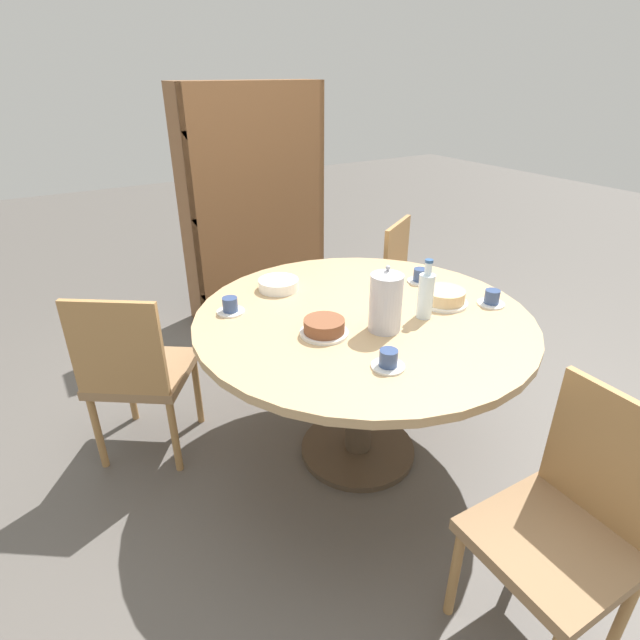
{
  "coord_description": "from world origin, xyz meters",
  "views": [
    {
      "loc": [
        -1.16,
        -1.53,
        1.69
      ],
      "look_at": [
        0.0,
        0.35,
        0.57
      ],
      "focal_mm": 28.0,
      "sensor_mm": 36.0,
      "label": 1
    }
  ],
  "objects_px": {
    "cake_main": "(444,297)",
    "cup_a": "(492,299)",
    "water_bottle": "(426,294)",
    "cup_d": "(420,277)",
    "bookshelf": "(254,212)",
    "coffee_pot": "(386,301)",
    "cake_second": "(324,327)",
    "cup_b": "(230,307)",
    "chair_c": "(568,525)",
    "cup_c": "(388,361)",
    "chair_b": "(137,371)",
    "chair_a": "(415,290)"
  },
  "relations": [
    {
      "from": "cake_main",
      "to": "cup_a",
      "type": "height_order",
      "value": "cup_a"
    },
    {
      "from": "water_bottle",
      "to": "cup_d",
      "type": "xyz_separation_m",
      "value": [
        0.25,
        0.3,
        -0.08
      ]
    },
    {
      "from": "bookshelf",
      "to": "cup_d",
      "type": "height_order",
      "value": "bookshelf"
    },
    {
      "from": "bookshelf",
      "to": "cup_a",
      "type": "relative_size",
      "value": 13.63
    },
    {
      "from": "coffee_pot",
      "to": "water_bottle",
      "type": "bearing_deg",
      "value": 0.45
    },
    {
      "from": "bookshelf",
      "to": "water_bottle",
      "type": "relative_size",
      "value": 6.35
    },
    {
      "from": "cake_second",
      "to": "cup_b",
      "type": "bearing_deg",
      "value": 122.29
    },
    {
      "from": "cup_a",
      "to": "cup_b",
      "type": "relative_size",
      "value": 1.0
    },
    {
      "from": "chair_c",
      "to": "cup_d",
      "type": "height_order",
      "value": "chair_c"
    },
    {
      "from": "cup_c",
      "to": "coffee_pot",
      "type": "bearing_deg",
      "value": 54.56
    },
    {
      "from": "chair_c",
      "to": "cup_d",
      "type": "relative_size",
      "value": 7.33
    },
    {
      "from": "chair_c",
      "to": "cup_c",
      "type": "bearing_deg",
      "value": -160.07
    },
    {
      "from": "water_bottle",
      "to": "cup_c",
      "type": "relative_size",
      "value": 2.15
    },
    {
      "from": "chair_b",
      "to": "coffee_pot",
      "type": "xyz_separation_m",
      "value": [
        0.86,
        -0.69,
        0.41
      ]
    },
    {
      "from": "cup_c",
      "to": "bookshelf",
      "type": "bearing_deg",
      "value": 77.43
    },
    {
      "from": "chair_a",
      "to": "cake_second",
      "type": "distance_m",
      "value": 1.29
    },
    {
      "from": "cake_second",
      "to": "water_bottle",
      "type": "bearing_deg",
      "value": -11.64
    },
    {
      "from": "chair_b",
      "to": "cake_second",
      "type": "distance_m",
      "value": 0.92
    },
    {
      "from": "chair_b",
      "to": "bookshelf",
      "type": "xyz_separation_m",
      "value": [
        1.17,
        1.21,
        0.3
      ]
    },
    {
      "from": "chair_b",
      "to": "chair_c",
      "type": "relative_size",
      "value": 1.0
    },
    {
      "from": "chair_a",
      "to": "cup_b",
      "type": "height_order",
      "value": "chair_a"
    },
    {
      "from": "cake_second",
      "to": "chair_a",
      "type": "bearing_deg",
      "value": 31.17
    },
    {
      "from": "chair_c",
      "to": "cup_c",
      "type": "height_order",
      "value": "chair_c"
    },
    {
      "from": "cake_main",
      "to": "cup_b",
      "type": "height_order",
      "value": "cup_b"
    },
    {
      "from": "water_bottle",
      "to": "cup_b",
      "type": "xyz_separation_m",
      "value": [
        -0.68,
        0.47,
        -0.08
      ]
    },
    {
      "from": "cup_b",
      "to": "cup_c",
      "type": "xyz_separation_m",
      "value": [
        0.3,
        -0.7,
        0.0
      ]
    },
    {
      "from": "water_bottle",
      "to": "cup_d",
      "type": "relative_size",
      "value": 2.15
    },
    {
      "from": "cake_main",
      "to": "chair_a",
      "type": "bearing_deg",
      "value": 55.89
    },
    {
      "from": "chair_a",
      "to": "chair_b",
      "type": "relative_size",
      "value": 1.0
    },
    {
      "from": "cup_d",
      "to": "cup_b",
      "type": "bearing_deg",
      "value": 169.79
    },
    {
      "from": "water_bottle",
      "to": "cup_c",
      "type": "height_order",
      "value": "water_bottle"
    },
    {
      "from": "coffee_pot",
      "to": "cup_b",
      "type": "distance_m",
      "value": 0.67
    },
    {
      "from": "chair_c",
      "to": "cake_second",
      "type": "bearing_deg",
      "value": -162.66
    },
    {
      "from": "coffee_pot",
      "to": "cake_second",
      "type": "distance_m",
      "value": 0.26
    },
    {
      "from": "cup_c",
      "to": "cup_d",
      "type": "xyz_separation_m",
      "value": [
        0.63,
        0.54,
        0.0
      ]
    },
    {
      "from": "chair_a",
      "to": "bookshelf",
      "type": "bearing_deg",
      "value": 83.14
    },
    {
      "from": "cup_b",
      "to": "bookshelf",
      "type": "bearing_deg",
      "value": 61.52
    },
    {
      "from": "chair_b",
      "to": "cup_b",
      "type": "xyz_separation_m",
      "value": [
        0.39,
        -0.22,
        0.31
      ]
    },
    {
      "from": "chair_c",
      "to": "cup_a",
      "type": "height_order",
      "value": "chair_c"
    },
    {
      "from": "cake_second",
      "to": "cup_b",
      "type": "distance_m",
      "value": 0.45
    },
    {
      "from": "chair_b",
      "to": "cup_b",
      "type": "relative_size",
      "value": 7.33
    },
    {
      "from": "bookshelf",
      "to": "water_bottle",
      "type": "xyz_separation_m",
      "value": [
        -0.1,
        -1.9,
        0.09
      ]
    },
    {
      "from": "chair_b",
      "to": "water_bottle",
      "type": "xyz_separation_m",
      "value": [
        1.07,
        -0.69,
        0.39
      ]
    },
    {
      "from": "coffee_pot",
      "to": "cake_second",
      "type": "bearing_deg",
      "value": 157.87
    },
    {
      "from": "chair_a",
      "to": "cup_c",
      "type": "height_order",
      "value": "chair_a"
    },
    {
      "from": "bookshelf",
      "to": "cup_d",
      "type": "bearing_deg",
      "value": 95.41
    },
    {
      "from": "water_bottle",
      "to": "cup_b",
      "type": "height_order",
      "value": "water_bottle"
    },
    {
      "from": "coffee_pot",
      "to": "cake_main",
      "type": "bearing_deg",
      "value": 8.62
    },
    {
      "from": "chair_a",
      "to": "cake_main",
      "type": "bearing_deg",
      "value": -155.69
    },
    {
      "from": "chair_c",
      "to": "bookshelf",
      "type": "distance_m",
      "value": 2.79
    }
  ]
}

